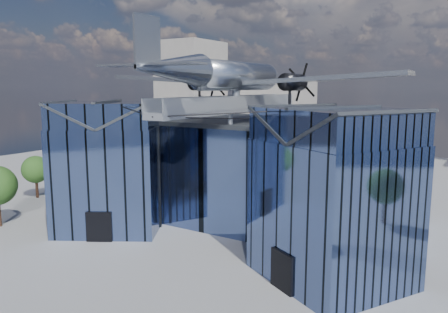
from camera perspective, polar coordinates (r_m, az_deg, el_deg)
The scene contains 4 objects.
ground_plane at distance 37.35m, azimuth -1.66°, elevation -11.39°, with size 120.00×120.00×0.00m, color gray.
museum at distance 40.66m, azimuth 2.85°, elevation -1.58°, with size 32.88×24.50×17.60m.
bg_towers at distance 81.65m, azimuth 19.35°, elevation 6.48°, with size 77.00×24.50×26.00m.
tree_side_w at distance 56.03m, azimuth -23.39°, elevation -1.57°, with size 3.40×3.40×5.03m.
Camera 1 is at (19.39, -29.10, 13.13)m, focal length 35.00 mm.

